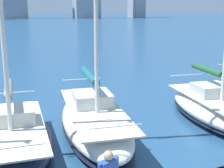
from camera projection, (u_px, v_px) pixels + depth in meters
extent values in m
ellipsoid|color=white|center=(214.00, 110.00, 14.96)|extent=(3.64, 6.92, 1.09)
ellipsoid|color=black|center=(214.00, 115.00, 15.03)|extent=(3.66, 6.95, 0.10)
cube|color=beige|center=(215.00, 98.00, 14.82)|extent=(3.04, 6.06, 0.06)
cube|color=silver|center=(211.00, 90.00, 15.12)|extent=(1.79, 1.68, 0.55)
cylinder|color=silver|center=(207.00, 72.00, 15.40)|extent=(0.55, 2.75, 0.12)
cylinder|color=#1E5633|center=(207.00, 70.00, 15.37)|extent=(0.71, 2.56, 0.32)
cylinder|color=silver|center=(186.00, 75.00, 17.48)|extent=(1.97, 0.35, 0.04)
ellipsoid|color=white|center=(95.00, 123.00, 13.15)|extent=(3.78, 7.81, 1.17)
ellipsoid|color=black|center=(95.00, 130.00, 13.22)|extent=(3.80, 7.85, 0.10)
cube|color=beige|center=(94.00, 109.00, 13.00)|extent=(3.17, 6.85, 0.06)
cube|color=silver|center=(92.00, 99.00, 13.35)|extent=(1.81, 1.88, 0.55)
cylinder|color=silver|center=(90.00, 78.00, 13.69)|extent=(0.62, 3.12, 0.12)
cylinder|color=#19606B|center=(89.00, 76.00, 13.67)|extent=(0.78, 2.91, 0.32)
cylinder|color=silver|center=(116.00, 127.00, 9.64)|extent=(1.68, 0.31, 0.04)
cylinder|color=silver|center=(81.00, 79.00, 16.05)|extent=(1.94, 0.35, 0.04)
ellipsoid|color=navy|center=(12.00, 139.00, 11.69)|extent=(3.66, 6.95, 0.98)
ellipsoid|color=black|center=(12.00, 146.00, 11.76)|extent=(3.68, 6.98, 0.10)
cube|color=beige|center=(11.00, 126.00, 11.57)|extent=(3.05, 6.09, 0.06)
cube|color=silver|center=(10.00, 115.00, 11.87)|extent=(1.92, 1.65, 0.55)
cylinder|color=silver|center=(1.00, 9.00, 10.10)|extent=(0.16, 0.16, 8.42)
cylinder|color=silver|center=(9.00, 92.00, 12.15)|extent=(0.42, 2.80, 0.12)
cylinder|color=gray|center=(9.00, 89.00, 12.12)|extent=(0.60, 2.59, 0.32)
cylinder|color=silver|center=(9.00, 148.00, 8.61)|extent=(1.92, 0.25, 0.04)
cylinder|color=silver|center=(10.00, 93.00, 14.23)|extent=(2.21, 0.28, 0.04)
cylinder|color=#284CB7|center=(117.00, 168.00, 7.10)|extent=(0.10, 0.10, 0.59)
sphere|color=tan|center=(108.00, 155.00, 6.84)|extent=(0.22, 0.22, 0.22)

